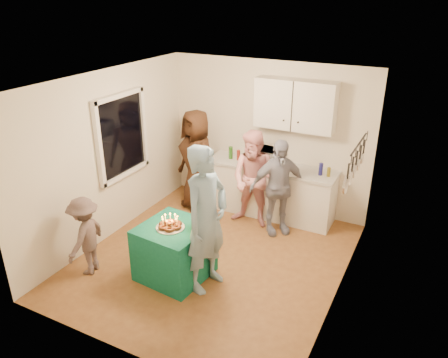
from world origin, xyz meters
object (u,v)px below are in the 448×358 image
at_px(counter, 270,191).
at_px(man_birthday, 206,220).
at_px(woman_back_right, 278,187).
at_px(microwave, 263,156).
at_px(punch_jar, 200,213).
at_px(woman_back_left, 197,160).
at_px(woman_back_center, 254,180).
at_px(party_table, 174,251).
at_px(child_near_left, 86,236).

bearing_deg(counter, man_birthday, -89.73).
bearing_deg(woman_back_right, counter, 79.49).
distance_m(microwave, punch_jar, 2.05).
relative_size(microwave, woman_back_right, 0.33).
xyz_separation_m(microwave, man_birthday, (0.16, -2.25, -0.07)).
relative_size(counter, woman_back_left, 1.22).
relative_size(punch_jar, woman_back_center, 0.21).
bearing_deg(woman_back_left, woman_back_right, 22.08).
xyz_separation_m(woman_back_left, woman_back_right, (1.58, -0.19, -0.11)).
height_order(microwave, woman_back_right, woman_back_right).
bearing_deg(party_table, woman_back_right, 65.05).
bearing_deg(counter, party_table, -102.10).
relative_size(party_table, man_birthday, 0.43).
xyz_separation_m(woman_back_left, child_near_left, (-0.34, -2.41, -0.33)).
relative_size(party_table, woman_back_center, 0.52).
relative_size(counter, child_near_left, 1.94).
bearing_deg(woman_back_center, microwave, 96.41).
bearing_deg(man_birthday, child_near_left, 115.96).
height_order(punch_jar, man_birthday, man_birthday).
relative_size(punch_jar, man_birthday, 0.17).
relative_size(punch_jar, child_near_left, 0.30).
bearing_deg(woman_back_center, man_birthday, -86.33).
xyz_separation_m(punch_jar, woman_back_right, (0.52, 1.52, -0.14)).
bearing_deg(child_near_left, man_birthday, 96.22).
bearing_deg(man_birthday, woman_back_center, 12.49).
height_order(man_birthday, child_near_left, man_birthday).
bearing_deg(party_table, punch_jar, 36.67).
bearing_deg(man_birthday, woman_back_left, 42.45).
distance_m(counter, man_birthday, 2.32).
xyz_separation_m(woman_back_left, woman_back_center, (1.16, -0.14, -0.08)).
relative_size(microwave, woman_back_left, 0.29).
bearing_deg(punch_jar, woman_back_center, 86.61).
bearing_deg(woman_back_center, counter, 78.22).
bearing_deg(microwave, woman_back_right, -41.84).
height_order(woman_back_center, woman_back_right, woman_back_center).
height_order(counter, woman_back_right, woman_back_right).
height_order(woman_back_right, child_near_left, woman_back_right).
relative_size(party_table, punch_jar, 2.50).
bearing_deg(punch_jar, counter, 84.62).
relative_size(microwave, woman_back_center, 0.32).
height_order(woman_back_left, woman_back_right, woman_back_left).
height_order(man_birthday, woman_back_center, man_birthday).
height_order(microwave, child_near_left, microwave).
bearing_deg(woman_back_right, woman_back_left, 131.02).
bearing_deg(man_birthday, counter, 9.21).
bearing_deg(woman_back_left, man_birthday, -27.45).
height_order(party_table, woman_back_center, woman_back_center).
relative_size(man_birthday, woman_back_center, 1.21).
distance_m(microwave, woman_back_center, 0.53).
relative_size(party_table, woman_back_left, 0.47).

